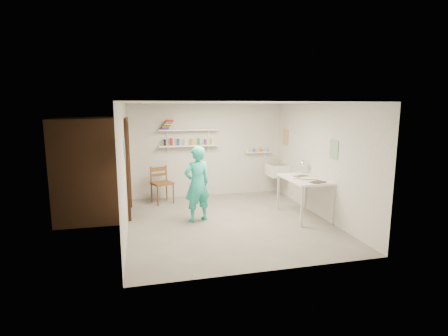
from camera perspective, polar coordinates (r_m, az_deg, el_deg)
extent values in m
cube|color=slate|center=(7.26, 0.76, -8.81)|extent=(4.00, 4.50, 0.02)
cube|color=silver|center=(6.87, 0.80, 10.67)|extent=(4.00, 4.50, 0.02)
cube|color=silver|center=(9.14, -2.77, 2.90)|extent=(4.00, 0.02, 2.40)
cube|color=silver|center=(4.85, 7.49, -3.59)|extent=(4.00, 0.02, 2.40)
cube|color=silver|center=(6.75, -15.98, -0.03)|extent=(0.02, 4.50, 2.40)
cube|color=silver|center=(7.71, 15.41, 1.21)|extent=(0.02, 4.50, 2.40)
cube|color=black|center=(7.82, -15.49, -0.16)|extent=(0.02, 0.90, 2.00)
cube|color=brown|center=(7.87, -20.68, -0.01)|extent=(1.40, 1.50, 2.10)
cube|color=brown|center=(7.71, -15.70, 7.56)|extent=(0.06, 1.05, 0.10)
cube|color=brown|center=(7.32, -15.44, -0.82)|extent=(0.06, 0.10, 2.00)
cube|color=brown|center=(8.31, -15.26, 0.44)|extent=(0.06, 0.10, 2.00)
cube|color=white|center=(8.92, -5.78, 3.65)|extent=(1.50, 0.22, 0.03)
cube|color=white|center=(8.88, -5.82, 6.22)|extent=(1.50, 0.22, 0.03)
cube|color=white|center=(9.42, 5.44, 2.59)|extent=(0.70, 0.14, 0.03)
cube|color=#334C7F|center=(6.75, -15.92, 2.98)|extent=(0.01, 0.28, 0.36)
cube|color=#995933|center=(9.26, 9.99, 5.03)|extent=(0.01, 0.34, 0.42)
cube|color=#3F724C|center=(7.18, 17.49, 2.91)|extent=(0.01, 0.30, 0.38)
cube|color=white|center=(9.19, 8.72, -0.32)|extent=(0.48, 0.60, 0.30)
imported|color=#26BFAC|center=(7.13, -4.42, -2.63)|extent=(0.65, 0.53, 1.55)
cylinder|color=beige|center=(7.29, -4.18, -0.27)|extent=(0.28, 0.12, 0.28)
cube|color=brown|center=(8.60, -10.07, -2.46)|extent=(0.59, 0.57, 0.99)
cube|color=white|center=(7.63, 12.94, -4.72)|extent=(0.76, 1.27, 0.85)
sphere|color=white|center=(8.04, 12.84, 0.71)|extent=(0.16, 0.16, 0.16)
cylinder|color=black|center=(8.84, -9.73, 4.16)|extent=(0.06, 0.06, 0.17)
cylinder|color=red|center=(8.86, -8.60, 4.20)|extent=(0.06, 0.06, 0.17)
cylinder|color=blue|center=(8.87, -7.47, 4.24)|extent=(0.06, 0.06, 0.17)
cylinder|color=white|center=(8.89, -6.35, 4.27)|extent=(0.06, 0.06, 0.17)
cylinder|color=orange|center=(8.92, -5.23, 4.31)|extent=(0.06, 0.06, 0.17)
cylinder|color=#268C3F|center=(8.95, -4.12, 4.34)|extent=(0.06, 0.06, 0.17)
cylinder|color=#8C268C|center=(8.98, -3.01, 4.37)|extent=(0.06, 0.06, 0.17)
cylinder|color=gold|center=(9.01, -1.92, 4.40)|extent=(0.06, 0.06, 0.17)
cube|color=red|center=(8.82, -9.71, 6.29)|extent=(0.18, 0.14, 0.03)
cube|color=#1933A5|center=(8.82, -9.59, 6.47)|extent=(0.18, 0.14, 0.03)
cube|color=orange|center=(8.82, -9.46, 6.66)|extent=(0.18, 0.14, 0.03)
cube|color=black|center=(8.82, -9.34, 6.84)|extent=(0.18, 0.14, 0.03)
cube|color=yellow|center=(8.82, -9.21, 7.03)|extent=(0.18, 0.14, 0.03)
cube|color=#338C4C|center=(8.82, -9.09, 7.22)|extent=(0.18, 0.14, 0.03)
cube|color=#8C3F8C|center=(8.82, -8.96, 7.40)|extent=(0.18, 0.14, 0.03)
cube|color=red|center=(8.82, -8.84, 7.59)|extent=(0.18, 0.14, 0.03)
cylinder|color=silver|center=(9.34, 4.25, 2.92)|extent=(0.07, 0.07, 0.09)
cylinder|color=#335999|center=(9.39, 5.05, 2.94)|extent=(0.07, 0.07, 0.09)
cylinder|color=orange|center=(9.43, 5.84, 2.96)|extent=(0.07, 0.07, 0.09)
cylinder|color=#999999|center=(9.48, 6.63, 2.98)|extent=(0.07, 0.07, 0.09)
cube|color=silver|center=(7.54, 13.06, -1.59)|extent=(0.30, 0.22, 0.00)
cube|color=#4C4742|center=(7.54, 13.06, -1.56)|extent=(0.30, 0.22, 0.00)
cube|color=beige|center=(7.54, 13.06, -1.53)|extent=(0.30, 0.22, 0.00)
cube|color=#383330|center=(7.54, 13.07, -1.50)|extent=(0.30, 0.22, 0.00)
cube|color=silver|center=(7.54, 13.07, -1.47)|extent=(0.30, 0.22, 0.00)
cube|color=silver|center=(7.54, 13.07, -1.44)|extent=(0.30, 0.22, 0.00)
cube|color=#4C4742|center=(7.53, 13.07, -1.41)|extent=(0.30, 0.22, 0.00)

